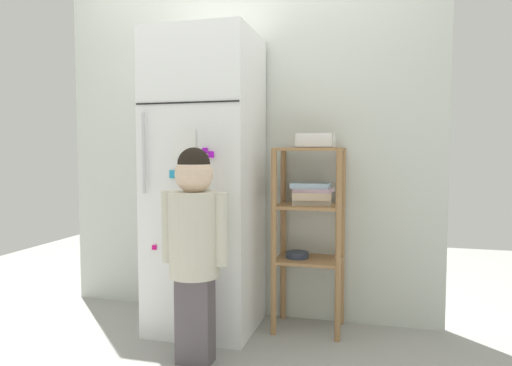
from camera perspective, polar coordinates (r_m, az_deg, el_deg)
ground_plane at (r=2.97m, az=-3.41°, el=-17.89°), size 6.00×6.00×0.00m
kitchen_wall_back at (r=3.08m, az=-1.52°, el=4.95°), size 2.58×0.03×2.32m
refrigerator at (r=2.84m, az=-6.32°, el=-0.01°), size 0.63×0.61×1.82m
child_standing at (r=2.38m, az=-7.70°, el=-6.30°), size 0.36×0.27×1.12m
pantry_shelf_unit at (r=2.82m, az=6.71°, el=-3.99°), size 0.42×0.32×1.13m
fruit_bin at (r=2.81m, az=7.49°, el=5.20°), size 0.23×0.17×0.09m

